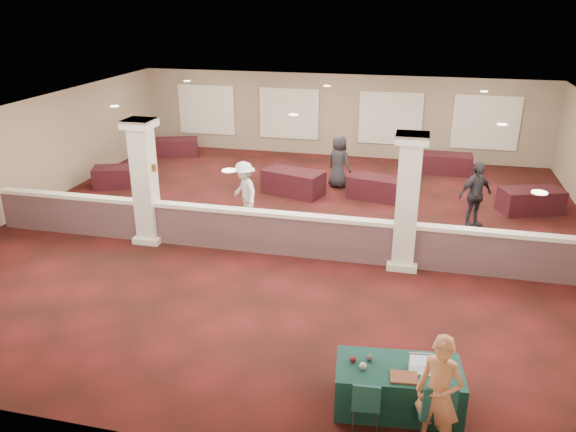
% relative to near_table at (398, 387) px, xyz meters
% --- Properties ---
extents(ground, '(16.00, 16.00, 0.00)m').
position_rel_near_table_xyz_m(ground, '(-3.14, 6.50, -0.37)').
color(ground, '#421011').
rests_on(ground, ground).
extents(wall_back, '(16.00, 0.04, 3.20)m').
position_rel_near_table_xyz_m(wall_back, '(-3.14, 14.50, 1.23)').
color(wall_back, gray).
rests_on(wall_back, ground).
extents(wall_front, '(16.00, 0.04, 3.20)m').
position_rel_near_table_xyz_m(wall_front, '(-3.14, -1.50, 1.23)').
color(wall_front, gray).
rests_on(wall_front, ground).
extents(wall_left, '(0.04, 16.00, 3.20)m').
position_rel_near_table_xyz_m(wall_left, '(-11.14, 6.50, 1.23)').
color(wall_left, gray).
rests_on(wall_left, ground).
extents(ceiling, '(16.00, 16.00, 0.02)m').
position_rel_near_table_xyz_m(ceiling, '(-3.14, 6.50, 2.83)').
color(ceiling, white).
rests_on(ceiling, wall_back).
extents(partition_wall, '(15.60, 0.28, 1.10)m').
position_rel_near_table_xyz_m(partition_wall, '(-3.14, 5.00, 0.20)').
color(partition_wall, brown).
rests_on(partition_wall, ground).
extents(column_left, '(0.72, 0.72, 3.20)m').
position_rel_near_table_xyz_m(column_left, '(-6.64, 5.00, 1.27)').
color(column_left, silver).
rests_on(column_left, ground).
extents(column_right, '(0.72, 0.72, 3.20)m').
position_rel_near_table_xyz_m(column_right, '(-0.14, 5.00, 1.27)').
color(column_right, silver).
rests_on(column_right, ground).
extents(sconce_left, '(0.12, 0.12, 0.18)m').
position_rel_near_table_xyz_m(sconce_left, '(-6.92, 5.00, 1.63)').
color(sconce_left, brown).
rests_on(sconce_left, column_left).
extents(sconce_right, '(0.12, 0.12, 0.18)m').
position_rel_near_table_xyz_m(sconce_right, '(-6.36, 5.00, 1.63)').
color(sconce_right, brown).
rests_on(sconce_right, column_left).
extents(near_table, '(2.00, 1.17, 0.73)m').
position_rel_near_table_xyz_m(near_table, '(0.00, 0.00, 0.00)').
color(near_table, '#0F382F').
rests_on(near_table, ground).
extents(conf_chair_main, '(0.61, 0.61, 1.01)m').
position_rel_near_table_xyz_m(conf_chair_main, '(0.55, -0.59, 0.23)').
color(conf_chair_main, '#1C4F52').
rests_on(conf_chair_main, ground).
extents(conf_chair_side, '(0.45, 0.46, 0.84)m').
position_rel_near_table_xyz_m(conf_chair_side, '(-0.43, -0.58, 0.13)').
color(conf_chair_side, '#1C4F52').
rests_on(conf_chair_side, ground).
extents(woman, '(0.75, 0.63, 1.78)m').
position_rel_near_table_xyz_m(woman, '(0.56, -0.70, 0.53)').
color(woman, '#F8B06B').
rests_on(woman, ground).
extents(far_table_front_left, '(1.87, 1.38, 0.68)m').
position_rel_near_table_xyz_m(far_table_front_left, '(-9.64, 8.88, -0.03)').
color(far_table_front_left, black).
rests_on(far_table_front_left, ground).
extents(far_table_front_center, '(2.10, 1.47, 0.77)m').
position_rel_near_table_xyz_m(far_table_front_center, '(-3.83, 9.50, 0.02)').
color(far_table_front_center, black).
rests_on(far_table_front_center, ground).
extents(far_table_front_right, '(1.95, 1.43, 0.71)m').
position_rel_near_table_xyz_m(far_table_front_right, '(3.36, 9.50, -0.01)').
color(far_table_front_right, black).
rests_on(far_table_front_right, ground).
extents(far_table_back_left, '(1.86, 1.37, 0.68)m').
position_rel_near_table_xyz_m(far_table_back_left, '(-9.43, 13.00, -0.03)').
color(far_table_back_left, black).
rests_on(far_table_back_left, ground).
extents(far_table_back_center, '(1.89, 1.24, 0.70)m').
position_rel_near_table_xyz_m(far_table_back_center, '(-1.18, 9.70, -0.01)').
color(far_table_back_center, black).
rests_on(far_table_back_center, ground).
extents(far_table_back_right, '(1.75, 0.88, 0.71)m').
position_rel_near_table_xyz_m(far_table_back_right, '(1.03, 13.00, -0.01)').
color(far_table_back_right, black).
rests_on(far_table_back_right, ground).
extents(attendee_a, '(0.88, 0.50, 1.83)m').
position_rel_near_table_xyz_m(attendee_a, '(-9.64, 10.50, 0.55)').
color(attendee_a, black).
rests_on(attendee_a, ground).
extents(attendee_b, '(1.12, 1.15, 1.72)m').
position_rel_near_table_xyz_m(attendee_b, '(-4.65, 6.95, 0.49)').
color(attendee_b, beige).
rests_on(attendee_b, ground).
extents(attendee_c, '(1.17, 1.06, 1.84)m').
position_rel_near_table_xyz_m(attendee_c, '(1.62, 8.00, 0.55)').
color(attendee_c, black).
rests_on(attendee_c, ground).
extents(attendee_d, '(0.98, 0.83, 1.75)m').
position_rel_near_table_xyz_m(attendee_d, '(-2.52, 10.54, 0.51)').
color(attendee_d, black).
rests_on(attendee_d, ground).
extents(laptop_base, '(0.36, 0.27, 0.02)m').
position_rel_near_table_xyz_m(laptop_base, '(0.30, -0.02, 0.38)').
color(laptop_base, silver).
rests_on(laptop_base, near_table).
extents(laptop_screen, '(0.33, 0.05, 0.22)m').
position_rel_near_table_xyz_m(laptop_screen, '(0.29, 0.10, 0.49)').
color(laptop_screen, silver).
rests_on(laptop_screen, near_table).
extents(screen_glow, '(0.30, 0.04, 0.19)m').
position_rel_near_table_xyz_m(screen_glow, '(0.29, 0.09, 0.48)').
color(screen_glow, silver).
rests_on(screen_glow, near_table).
extents(knitting, '(0.43, 0.35, 0.03)m').
position_rel_near_table_xyz_m(knitting, '(0.08, -0.24, 0.38)').
color(knitting, '#AC4A1B').
rests_on(knitting, near_table).
extents(yarn_cream, '(0.11, 0.11, 0.11)m').
position_rel_near_table_xyz_m(yarn_cream, '(-0.54, -0.16, 0.42)').
color(yarn_cream, beige).
rests_on(yarn_cream, near_table).
extents(yarn_red, '(0.10, 0.10, 0.10)m').
position_rel_near_table_xyz_m(yarn_red, '(-0.70, -0.03, 0.42)').
color(yarn_red, maroon).
rests_on(yarn_red, near_table).
extents(yarn_grey, '(0.10, 0.10, 0.10)m').
position_rel_near_table_xyz_m(yarn_grey, '(-0.46, 0.07, 0.42)').
color(yarn_grey, '#4B4B50').
rests_on(yarn_grey, near_table).
extents(scissors, '(0.12, 0.04, 0.01)m').
position_rel_near_table_xyz_m(scissors, '(0.68, -0.20, 0.37)').
color(scissors, red).
rests_on(scissors, near_table).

